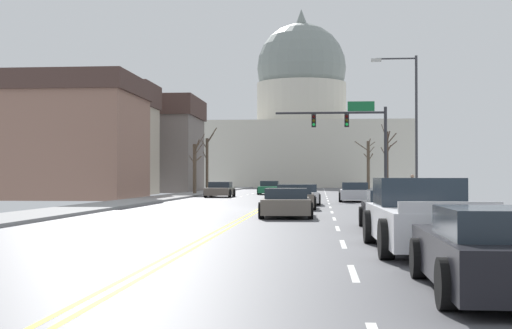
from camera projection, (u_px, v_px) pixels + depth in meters
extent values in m
cube|color=#505055|center=(261.00, 209.00, 36.31)|extent=(14.00, 180.00, 0.06)
cube|color=yellow|center=(259.00, 209.00, 36.32)|extent=(0.10, 176.40, 0.00)
cube|color=yellow|center=(264.00, 209.00, 36.30)|extent=(0.10, 176.40, 0.00)
cube|color=silver|center=(353.00, 273.00, 12.00)|extent=(0.12, 2.20, 0.00)
cube|color=silver|center=(343.00, 244.00, 17.18)|extent=(0.12, 2.20, 0.00)
cube|color=silver|center=(338.00, 228.00, 22.35)|extent=(0.12, 2.20, 0.00)
cube|color=silver|center=(334.00, 219.00, 27.53)|extent=(0.12, 2.20, 0.00)
cube|color=silver|center=(332.00, 212.00, 32.71)|extent=(0.12, 2.20, 0.00)
cube|color=silver|center=(330.00, 207.00, 37.89)|extent=(0.12, 2.20, 0.00)
cube|color=silver|center=(329.00, 204.00, 43.07)|extent=(0.12, 2.20, 0.00)
cube|color=silver|center=(328.00, 201.00, 48.25)|extent=(0.12, 2.20, 0.00)
cube|color=silver|center=(327.00, 198.00, 53.43)|extent=(0.12, 2.20, 0.00)
cube|color=silver|center=(327.00, 197.00, 58.61)|extent=(0.12, 2.20, 0.00)
cube|color=silver|center=(326.00, 195.00, 63.79)|extent=(0.12, 2.20, 0.00)
cube|color=silver|center=(326.00, 194.00, 68.96)|extent=(0.12, 2.20, 0.00)
cube|color=silver|center=(325.00, 192.00, 74.14)|extent=(0.12, 2.20, 0.00)
cube|color=silver|center=(325.00, 191.00, 79.32)|extent=(0.12, 2.20, 0.00)
cube|color=silver|center=(324.00, 191.00, 84.50)|extent=(0.12, 2.20, 0.00)
cube|color=silver|center=(324.00, 190.00, 89.68)|extent=(0.12, 2.20, 0.00)
cube|color=silver|center=(324.00, 189.00, 94.86)|extent=(0.12, 2.20, 0.00)
cube|color=silver|center=(324.00, 188.00, 100.04)|extent=(0.12, 2.20, 0.00)
cube|color=silver|center=(58.00, 242.00, 17.79)|extent=(0.12, 2.20, 0.00)
cube|color=silver|center=(117.00, 227.00, 22.97)|extent=(0.12, 2.20, 0.00)
cube|color=silver|center=(154.00, 218.00, 28.15)|extent=(0.12, 2.20, 0.00)
cube|color=silver|center=(180.00, 211.00, 33.33)|extent=(0.12, 2.20, 0.00)
cube|color=silver|center=(199.00, 207.00, 38.51)|extent=(0.12, 2.20, 0.00)
cube|color=silver|center=(213.00, 203.00, 43.69)|extent=(0.12, 2.20, 0.00)
cube|color=silver|center=(224.00, 200.00, 48.87)|extent=(0.12, 2.20, 0.00)
cube|color=silver|center=(234.00, 198.00, 54.05)|extent=(0.12, 2.20, 0.00)
cube|color=silver|center=(241.00, 196.00, 59.22)|extent=(0.12, 2.20, 0.00)
cube|color=silver|center=(247.00, 195.00, 64.40)|extent=(0.12, 2.20, 0.00)
cube|color=silver|center=(253.00, 193.00, 69.58)|extent=(0.12, 2.20, 0.00)
cube|color=silver|center=(257.00, 192.00, 74.76)|extent=(0.12, 2.20, 0.00)
cube|color=silver|center=(261.00, 191.00, 79.94)|extent=(0.12, 2.20, 0.00)
cube|color=silver|center=(265.00, 190.00, 85.12)|extent=(0.12, 2.20, 0.00)
cube|color=silver|center=(268.00, 190.00, 90.30)|extent=(0.12, 2.20, 0.00)
cube|color=silver|center=(271.00, 189.00, 95.48)|extent=(0.12, 2.20, 0.00)
cube|color=silver|center=(273.00, 188.00, 100.66)|extent=(0.12, 2.20, 0.00)
cube|color=gray|center=(433.00, 208.00, 35.56)|extent=(3.00, 180.00, 0.14)
cube|color=gray|center=(97.00, 207.00, 37.06)|extent=(3.00, 180.00, 0.14)
cylinder|color=#28282D|center=(386.00, 152.00, 50.96)|extent=(0.22, 0.22, 6.44)
cylinder|color=#28282D|center=(330.00, 113.00, 51.35)|extent=(7.80, 0.16, 0.16)
cube|color=black|center=(347.00, 121.00, 51.24)|extent=(0.32, 0.28, 0.92)
sphere|color=#330504|center=(347.00, 116.00, 51.08)|extent=(0.22, 0.22, 0.22)
sphere|color=#332B05|center=(347.00, 120.00, 51.08)|extent=(0.22, 0.22, 0.22)
sphere|color=#19CC47|center=(347.00, 124.00, 51.07)|extent=(0.22, 0.22, 0.22)
cube|color=black|center=(314.00, 121.00, 51.44)|extent=(0.32, 0.28, 0.92)
sphere|color=#330504|center=(314.00, 117.00, 51.29)|extent=(0.22, 0.22, 0.22)
sphere|color=#332B05|center=(314.00, 121.00, 51.28)|extent=(0.22, 0.22, 0.22)
sphere|color=#19CC47|center=(314.00, 125.00, 51.28)|extent=(0.22, 0.22, 0.22)
cube|color=#146033|center=(361.00, 106.00, 51.18)|extent=(1.90, 0.06, 0.70)
cylinder|color=#333338|center=(416.00, 130.00, 39.18)|extent=(0.14, 0.14, 8.08)
cylinder|color=#333338|center=(396.00, 59.00, 39.34)|extent=(2.16, 0.09, 0.09)
cube|color=#B2B2AD|center=(376.00, 60.00, 39.44)|extent=(0.56, 0.24, 0.16)
cube|color=beige|center=(301.00, 156.00, 117.01)|extent=(34.19, 20.90, 10.16)
cylinder|color=beige|center=(301.00, 104.00, 117.16)|extent=(14.49, 14.49, 6.67)
sphere|color=gray|center=(301.00, 68.00, 117.26)|extent=(14.46, 14.46, 14.46)
cone|color=gray|center=(301.00, 16.00, 117.40)|extent=(1.80, 1.80, 2.40)
cube|color=silver|center=(355.00, 194.00, 46.90)|extent=(1.95, 4.43, 0.62)
cube|color=#232D38|center=(355.00, 186.00, 46.51)|extent=(1.67, 2.18, 0.47)
cylinder|color=black|center=(340.00, 196.00, 48.36)|extent=(0.24, 0.65, 0.64)
cylinder|color=black|center=(368.00, 196.00, 48.15)|extent=(0.24, 0.65, 0.64)
cylinder|color=black|center=(340.00, 197.00, 45.65)|extent=(0.24, 0.65, 0.64)
cylinder|color=black|center=(370.00, 197.00, 45.45)|extent=(0.24, 0.65, 0.64)
cube|color=silver|center=(303.00, 197.00, 41.67)|extent=(1.80, 4.53, 0.58)
cube|color=#232D38|center=(303.00, 188.00, 41.56)|extent=(1.55, 2.26, 0.44)
cylinder|color=black|center=(289.00, 198.00, 43.11)|extent=(0.23, 0.64, 0.64)
cylinder|color=black|center=(318.00, 198.00, 43.00)|extent=(0.23, 0.64, 0.64)
cylinder|color=black|center=(288.00, 200.00, 40.33)|extent=(0.23, 0.64, 0.64)
cylinder|color=black|center=(319.00, 200.00, 40.22)|extent=(0.23, 0.64, 0.64)
cube|color=#6B6056|center=(295.00, 200.00, 36.10)|extent=(1.97, 4.47, 0.60)
cube|color=#232D38|center=(295.00, 189.00, 35.81)|extent=(1.70, 2.12, 0.48)
cylinder|color=black|center=(277.00, 202.00, 37.54)|extent=(0.23, 0.64, 0.64)
cylinder|color=black|center=(313.00, 202.00, 37.41)|extent=(0.23, 0.64, 0.64)
cylinder|color=black|center=(275.00, 203.00, 34.80)|extent=(0.23, 0.64, 0.64)
cylinder|color=black|center=(314.00, 204.00, 34.66)|extent=(0.23, 0.64, 0.64)
cube|color=#6B6056|center=(286.00, 205.00, 28.92)|extent=(2.03, 4.71, 0.59)
cube|color=#232D38|center=(286.00, 193.00, 28.72)|extent=(1.72, 2.21, 0.40)
cylinder|color=black|center=(264.00, 207.00, 30.41)|extent=(0.24, 0.65, 0.64)
cylinder|color=black|center=(309.00, 207.00, 30.31)|extent=(0.24, 0.65, 0.64)
cylinder|color=black|center=(261.00, 210.00, 27.53)|extent=(0.24, 0.65, 0.64)
cylinder|color=black|center=(310.00, 211.00, 27.43)|extent=(0.24, 0.65, 0.64)
cube|color=black|center=(394.00, 214.00, 21.93)|extent=(1.85, 4.43, 0.66)
cube|color=#232D38|center=(395.00, 197.00, 21.65)|extent=(1.61, 1.91, 0.39)
cylinder|color=black|center=(362.00, 216.00, 23.38)|extent=(0.23, 0.64, 0.64)
cylinder|color=black|center=(419.00, 217.00, 23.20)|extent=(0.23, 0.64, 0.64)
cylinder|color=black|center=(367.00, 222.00, 20.66)|extent=(0.23, 0.64, 0.64)
cylinder|color=black|center=(431.00, 222.00, 20.48)|extent=(0.23, 0.64, 0.64)
cube|color=silver|center=(424.00, 224.00, 15.63)|extent=(2.13, 5.84, 0.73)
cube|color=#1E2833|center=(418.00, 192.00, 16.46)|extent=(1.88, 2.01, 0.64)
cube|color=silver|center=(450.00, 208.00, 12.81)|extent=(1.84, 0.14, 0.22)
cylinder|color=black|center=(370.00, 227.00, 17.43)|extent=(0.30, 0.81, 0.80)
cylinder|color=black|center=(454.00, 227.00, 17.30)|extent=(0.30, 0.81, 0.80)
cylinder|color=black|center=(386.00, 239.00, 13.96)|extent=(0.30, 0.81, 0.80)
cylinder|color=black|center=(491.00, 240.00, 13.83)|extent=(0.30, 0.81, 0.80)
cube|color=black|center=(498.00, 258.00, 9.93)|extent=(1.87, 4.47, 0.64)
cube|color=#232D38|center=(505.00, 223.00, 9.50)|extent=(1.62, 2.08, 0.40)
cylinder|color=black|center=(418.00, 258.00, 11.39)|extent=(0.23, 0.64, 0.64)
cylinder|color=black|center=(447.00, 284.00, 8.65)|extent=(0.23, 0.64, 0.64)
cube|color=#6B6056|center=(220.00, 191.00, 57.32)|extent=(1.91, 4.40, 0.59)
cube|color=#232D38|center=(221.00, 185.00, 57.65)|extent=(1.68, 2.12, 0.46)
cylinder|color=black|center=(230.00, 193.00, 55.88)|extent=(0.22, 0.64, 0.64)
cylinder|color=black|center=(206.00, 193.00, 56.04)|extent=(0.22, 0.64, 0.64)
cylinder|color=black|center=(234.00, 193.00, 58.59)|extent=(0.22, 0.64, 0.64)
cylinder|color=black|center=(211.00, 193.00, 58.75)|extent=(0.22, 0.64, 0.64)
cube|color=#1E7247|center=(270.00, 189.00, 65.83)|extent=(1.90, 4.61, 0.60)
cube|color=#232D38|center=(270.00, 184.00, 66.10)|extent=(1.65, 2.24, 0.48)
cylinder|color=black|center=(279.00, 191.00, 64.34)|extent=(0.23, 0.64, 0.64)
cylinder|color=black|center=(258.00, 191.00, 64.48)|extent=(0.23, 0.64, 0.64)
cylinder|color=black|center=(280.00, 191.00, 67.18)|extent=(0.23, 0.64, 0.64)
cylinder|color=black|center=(261.00, 191.00, 67.32)|extent=(0.23, 0.64, 0.64)
cube|color=slate|center=(140.00, 155.00, 76.19)|extent=(12.09, 9.85, 7.81)
cube|color=#47332D|center=(141.00, 109.00, 76.28)|extent=(12.58, 10.24, 2.08)
cube|color=#B2A38E|center=(102.00, 151.00, 65.77)|extent=(9.41, 6.04, 7.93)
cube|color=#47332D|center=(102.00, 96.00, 65.86)|extent=(9.78, 6.28, 2.17)
cube|color=#8C6656|center=(65.00, 147.00, 52.78)|extent=(10.44, 9.32, 7.54)
cube|color=#47332D|center=(66.00, 87.00, 52.86)|extent=(10.86, 9.69, 1.40)
cylinder|color=#423328|center=(387.00, 162.00, 63.68)|extent=(0.34, 0.34, 5.49)
cylinder|color=#423328|center=(386.00, 148.00, 64.12)|extent=(0.18, 0.91, 0.95)
cylinder|color=#423328|center=(384.00, 131.00, 64.31)|extent=(0.41, 1.21, 1.38)
cylinder|color=#423328|center=(388.00, 138.00, 63.38)|extent=(0.35, 0.78, 1.20)
cylinder|color=#423328|center=(392.00, 145.00, 63.62)|extent=(0.98, 0.17, 0.83)
cylinder|color=#423328|center=(389.00, 150.00, 64.05)|extent=(0.56, 0.87, 0.88)
cylinder|color=#423328|center=(391.00, 139.00, 63.26)|extent=(0.87, 0.95, 1.04)
cylinder|color=#423328|center=(384.00, 152.00, 64.04)|extent=(0.52, 0.73, 0.97)
cylinder|color=brown|center=(207.00, 165.00, 74.11)|extent=(0.29, 0.29, 5.45)
cylinder|color=brown|center=(210.00, 138.00, 73.90)|extent=(0.87, 0.58, 1.11)
cylinder|color=brown|center=(204.00, 145.00, 74.13)|extent=(0.62, 0.17, 0.95)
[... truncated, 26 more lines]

